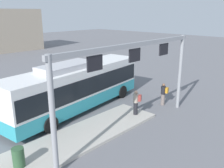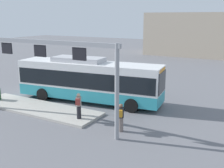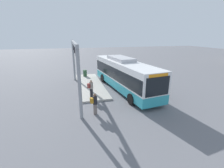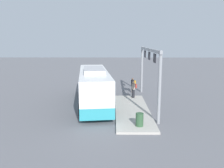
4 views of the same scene
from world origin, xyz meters
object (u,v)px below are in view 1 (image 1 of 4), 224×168
person_waiting_near (136,102)px  trash_bin (18,157)px  bus_main (77,85)px  person_boarding (164,94)px

person_waiting_near → trash_bin: person_waiting_near is taller
person_waiting_near → bus_main: bearing=0.4°
bus_main → trash_bin: (-6.19, -3.58, -1.20)m
person_waiting_near → trash_bin: bearing=63.2°
bus_main → trash_bin: 7.25m
bus_main → trash_bin: bus_main is taller
bus_main → person_boarding: bearing=-46.3°
person_boarding → trash_bin: bearing=73.0°
bus_main → person_waiting_near: size_ratio=6.96×
bus_main → person_waiting_near: 4.32m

